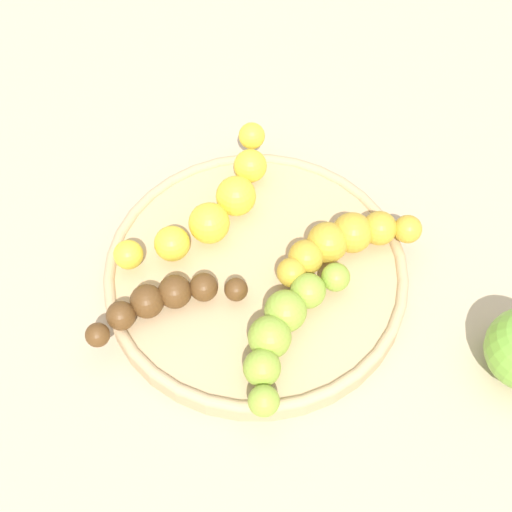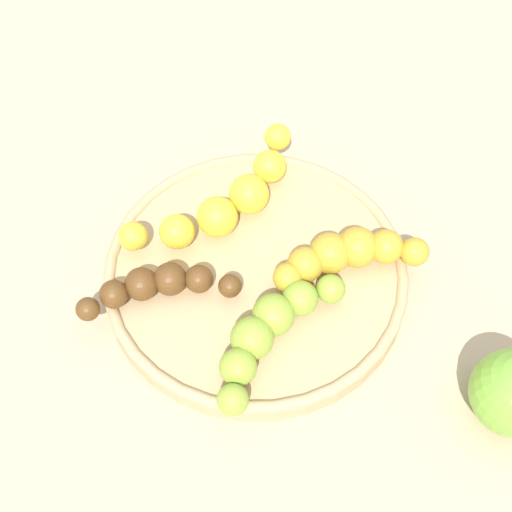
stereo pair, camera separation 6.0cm
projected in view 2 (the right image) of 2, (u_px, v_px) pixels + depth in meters
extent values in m
plane|color=tan|center=(256.00, 280.00, 0.63)|extent=(2.40, 2.40, 0.00)
cylinder|color=tan|center=(256.00, 274.00, 0.62)|extent=(0.27, 0.27, 0.02)
torus|color=tan|center=(256.00, 269.00, 0.62)|extent=(0.27, 0.27, 0.01)
sphere|color=yellow|center=(133.00, 236.00, 0.61)|extent=(0.03, 0.03, 0.03)
sphere|color=yellow|center=(177.00, 232.00, 0.61)|extent=(0.03, 0.03, 0.03)
sphere|color=yellow|center=(217.00, 217.00, 0.62)|extent=(0.04, 0.04, 0.04)
sphere|color=yellow|center=(249.00, 194.00, 0.64)|extent=(0.04, 0.04, 0.04)
sphere|color=yellow|center=(270.00, 166.00, 0.66)|extent=(0.03, 0.03, 0.03)
sphere|color=yellow|center=(278.00, 137.00, 0.68)|extent=(0.03, 0.03, 0.03)
sphere|color=#593819|center=(227.00, 284.00, 0.59)|extent=(0.02, 0.02, 0.02)
sphere|color=#593819|center=(199.00, 279.00, 0.59)|extent=(0.02, 0.02, 0.02)
sphere|color=#593819|center=(170.00, 279.00, 0.59)|extent=(0.03, 0.03, 0.03)
sphere|color=#593819|center=(141.00, 284.00, 0.59)|extent=(0.03, 0.03, 0.03)
sphere|color=#593819|center=(114.00, 294.00, 0.58)|extent=(0.02, 0.02, 0.02)
sphere|color=#593819|center=(88.00, 309.00, 0.58)|extent=(0.02, 0.02, 0.02)
sphere|color=#8CAD38|center=(331.00, 289.00, 0.58)|extent=(0.02, 0.02, 0.02)
sphere|color=#8CAD38|center=(300.00, 298.00, 0.58)|extent=(0.03, 0.03, 0.03)
sphere|color=#8CAD38|center=(273.00, 315.00, 0.57)|extent=(0.04, 0.04, 0.04)
sphere|color=#8CAD38|center=(252.00, 338.00, 0.56)|extent=(0.04, 0.04, 0.04)
sphere|color=#8CAD38|center=(238.00, 367.00, 0.54)|extent=(0.03, 0.03, 0.03)
sphere|color=#8CAD38|center=(233.00, 400.00, 0.53)|extent=(0.02, 0.02, 0.02)
sphere|color=gold|center=(415.00, 252.00, 0.60)|extent=(0.03, 0.03, 0.03)
sphere|color=gold|center=(386.00, 247.00, 0.61)|extent=(0.03, 0.03, 0.03)
sphere|color=gold|center=(357.00, 247.00, 0.61)|extent=(0.04, 0.04, 0.04)
sphere|color=gold|center=(330.00, 253.00, 0.60)|extent=(0.04, 0.04, 0.04)
sphere|color=gold|center=(305.00, 265.00, 0.60)|extent=(0.03, 0.03, 0.03)
sphere|color=gold|center=(284.00, 281.00, 0.59)|extent=(0.03, 0.03, 0.03)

